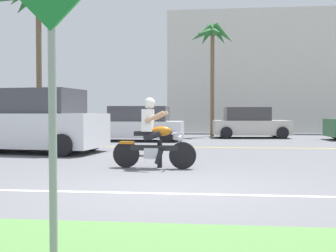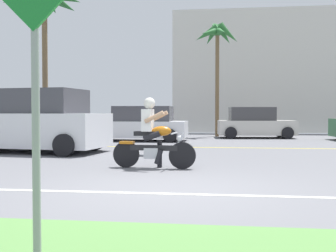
% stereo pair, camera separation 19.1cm
% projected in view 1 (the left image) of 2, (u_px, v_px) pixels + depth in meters
% --- Properties ---
extents(ground, '(56.00, 30.00, 0.04)m').
position_uv_depth(ground, '(183.00, 167.00, 9.60)').
color(ground, slate).
extents(lane_line_near, '(50.40, 0.12, 0.01)m').
position_uv_depth(lane_line_near, '(168.00, 194.00, 6.31)').
color(lane_line_near, silver).
rests_on(lane_line_near, ground).
extents(lane_line_far, '(50.40, 0.12, 0.01)m').
position_uv_depth(lane_line_far, '(193.00, 147.00, 14.67)').
color(lane_line_far, yellow).
rests_on(lane_line_far, ground).
extents(motorcyclist, '(1.87, 0.61, 1.56)m').
position_uv_depth(motorcyclist, '(153.00, 138.00, 9.17)').
color(motorcyclist, black).
rests_on(motorcyclist, ground).
extents(suv_nearby, '(4.89, 2.72, 1.95)m').
position_uv_depth(suv_nearby, '(28.00, 122.00, 12.89)').
color(suv_nearby, silver).
rests_on(suv_nearby, ground).
extents(parked_car_0, '(4.33, 2.01, 1.68)m').
position_uv_depth(parked_car_0, '(34.00, 121.00, 20.91)').
color(parked_car_0, navy).
rests_on(parked_car_0, ground).
extents(parked_car_1, '(4.28, 2.01, 1.50)m').
position_uv_depth(parked_car_1, '(135.00, 125.00, 18.04)').
color(parked_car_1, silver).
rests_on(parked_car_1, ground).
extents(parked_car_2, '(3.74, 2.11, 1.48)m').
position_uv_depth(parked_car_2, '(250.00, 123.00, 20.21)').
color(parked_car_2, beige).
rests_on(parked_car_2, ground).
extents(palm_tree_0, '(2.34, 2.28, 5.82)m').
position_uv_depth(palm_tree_0, '(212.00, 40.00, 21.23)').
color(palm_tree_0, brown).
rests_on(palm_tree_0, ground).
extents(palm_tree_1, '(4.79, 4.66, 8.95)m').
position_uv_depth(palm_tree_1, '(38.00, 1.00, 23.66)').
color(palm_tree_1, brown).
rests_on(palm_tree_1, ground).
extents(street_sign, '(0.62, 0.06, 2.45)m').
position_uv_depth(street_sign, '(52.00, 77.00, 3.03)').
color(street_sign, gray).
rests_on(street_sign, ground).
extents(building_far, '(18.93, 4.00, 7.51)m').
position_uv_depth(building_far, '(317.00, 73.00, 26.59)').
color(building_far, beige).
rests_on(building_far, ground).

